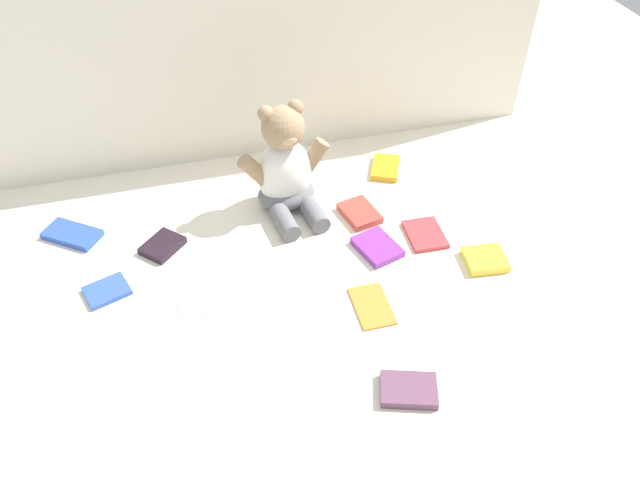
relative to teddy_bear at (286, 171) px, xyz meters
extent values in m
plane|color=silver|center=(0.03, -0.16, -0.11)|extent=(3.20, 3.20, 0.00)
cube|color=silver|center=(0.03, 0.26, 0.20)|extent=(1.49, 0.03, 0.61)
ellipsoid|color=white|center=(0.00, 0.01, -0.01)|extent=(0.15, 0.13, 0.18)
ellipsoid|color=slate|center=(0.00, 0.00, -0.07)|extent=(0.16, 0.14, 0.06)
sphere|color=#9E7F5B|center=(0.00, 0.00, 0.12)|extent=(0.12, 0.12, 0.10)
ellipsoid|color=tan|center=(0.00, -0.03, 0.11)|extent=(0.05, 0.04, 0.03)
sphere|color=#9E7F5B|center=(-0.04, 0.01, 0.16)|extent=(0.04, 0.04, 0.04)
sphere|color=#9E7F5B|center=(0.03, 0.02, 0.16)|extent=(0.04, 0.04, 0.04)
cylinder|color=#9E7F5B|center=(-0.08, -0.01, 0.02)|extent=(0.09, 0.05, 0.10)
cylinder|color=#9E7F5B|center=(0.07, 0.02, 0.02)|extent=(0.09, 0.05, 0.10)
cylinder|color=slate|center=(-0.03, -0.09, -0.08)|extent=(0.06, 0.11, 0.05)
cylinder|color=slate|center=(0.05, -0.08, -0.08)|extent=(0.06, 0.11, 0.05)
cube|color=yellow|center=(0.40, -0.33, -0.10)|extent=(0.10, 0.09, 0.02)
cube|color=#643E55|center=(0.10, -0.61, -0.10)|extent=(0.12, 0.10, 0.02)
cube|color=black|center=(-0.32, -0.09, -0.10)|extent=(0.12, 0.12, 0.02)
cube|color=#2B4CB4|center=(-0.53, 0.01, -0.10)|extent=(0.15, 0.14, 0.02)
cube|color=purple|center=(0.17, -0.22, -0.10)|extent=(0.11, 0.13, 0.02)
cube|color=white|center=(-0.27, -0.27, -0.10)|extent=(0.08, 0.11, 0.01)
cube|color=#C43F34|center=(0.17, -0.09, -0.10)|extent=(0.10, 0.12, 0.02)
cube|color=#BF363A|center=(0.30, -0.21, -0.10)|extent=(0.09, 0.11, 0.01)
cube|color=orange|center=(0.10, -0.39, -0.10)|extent=(0.08, 0.12, 0.01)
cube|color=gold|center=(0.29, 0.08, -0.10)|extent=(0.11, 0.13, 0.02)
cube|color=#3253B5|center=(-0.45, -0.20, -0.10)|extent=(0.11, 0.10, 0.01)
camera|label=1|loc=(-0.23, -1.21, 0.90)|focal=34.41mm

